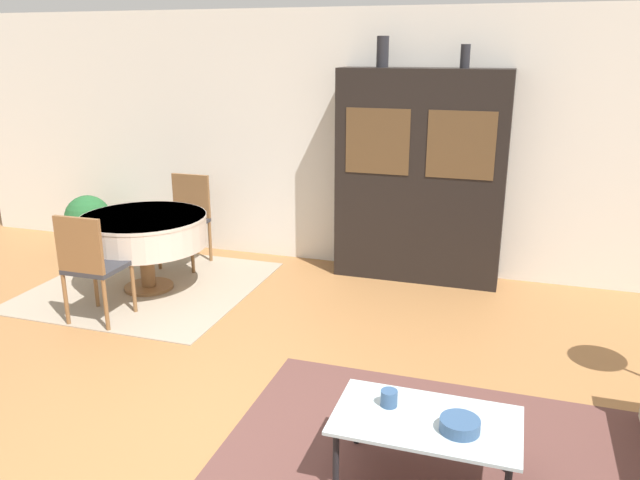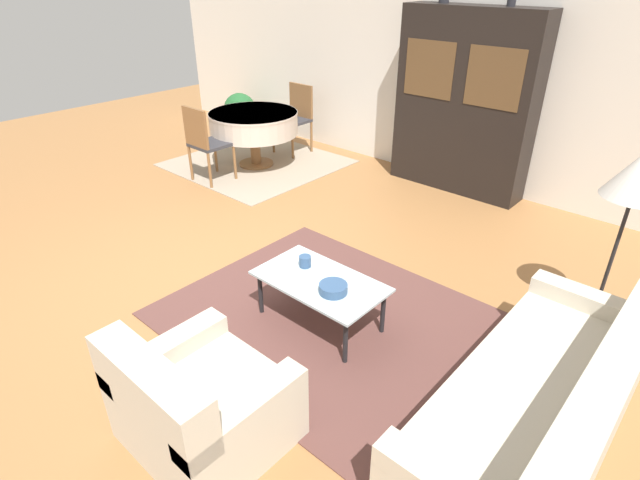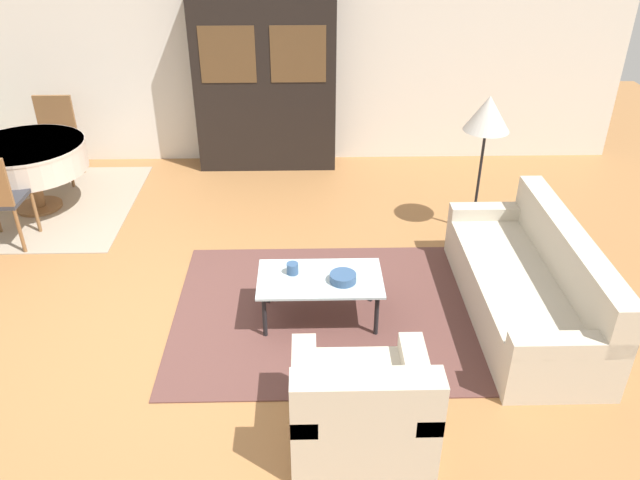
# 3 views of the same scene
# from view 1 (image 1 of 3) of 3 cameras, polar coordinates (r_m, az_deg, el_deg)

# --- Properties ---
(ground_plane) EXTENTS (14.00, 14.00, 0.00)m
(ground_plane) POSITION_cam_1_polar(r_m,az_deg,el_deg) (3.93, -9.57, -19.07)
(ground_plane) COLOR #9E6B3D
(wall_back) EXTENTS (10.00, 0.06, 2.70)m
(wall_back) POSITION_cam_1_polar(r_m,az_deg,el_deg) (6.66, 4.27, 8.89)
(wall_back) COLOR silver
(wall_back) RESTS_ON ground_plane
(area_rug) EXTENTS (2.61, 2.05, 0.01)m
(area_rug) POSITION_cam_1_polar(r_m,az_deg,el_deg) (3.81, 10.99, -20.37)
(area_rug) COLOR brown
(area_rug) RESTS_ON ground_plane
(dining_rug) EXTENTS (2.11, 2.08, 0.01)m
(dining_rug) POSITION_cam_1_polar(r_m,az_deg,el_deg) (6.54, -15.42, -4.07)
(dining_rug) COLOR gray
(dining_rug) RESTS_ON ground_plane
(coffee_table) EXTENTS (1.00, 0.57, 0.39)m
(coffee_table) POSITION_cam_1_polar(r_m,az_deg,el_deg) (3.55, 9.67, -16.34)
(coffee_table) COLOR black
(coffee_table) RESTS_ON area_rug
(display_cabinet) EXTENTS (1.67, 0.41, 2.12)m
(display_cabinet) POSITION_cam_1_polar(r_m,az_deg,el_deg) (6.35, 9.12, 5.68)
(display_cabinet) COLOR black
(display_cabinet) RESTS_ON ground_plane
(dining_table) EXTENTS (1.21, 1.21, 0.75)m
(dining_table) POSITION_cam_1_polar(r_m,az_deg,el_deg) (6.28, -15.77, 0.79)
(dining_table) COLOR brown
(dining_table) RESTS_ON dining_rug
(dining_chair_near) EXTENTS (0.44, 0.44, 0.98)m
(dining_chair_near) POSITION_cam_1_polar(r_m,az_deg,el_deg) (5.66, -20.27, -1.86)
(dining_chair_near) COLOR brown
(dining_chair_near) RESTS_ON dining_rug
(dining_chair_far) EXTENTS (0.44, 0.44, 0.98)m
(dining_chair_far) POSITION_cam_1_polar(r_m,az_deg,el_deg) (6.97, -12.07, 2.33)
(dining_chair_far) COLOR brown
(dining_chair_far) RESTS_ON dining_rug
(cup) EXTENTS (0.10, 0.10, 0.09)m
(cup) POSITION_cam_1_polar(r_m,az_deg,el_deg) (3.59, 6.33, -14.17)
(cup) COLOR #33517A
(cup) RESTS_ON coffee_table
(bowl) EXTENTS (0.21, 0.21, 0.07)m
(bowl) POSITION_cam_1_polar(r_m,az_deg,el_deg) (3.45, 12.66, -16.19)
(bowl) COLOR #33517A
(bowl) RESTS_ON coffee_table
(vase_tall) EXTENTS (0.12, 0.12, 0.29)m
(vase_tall) POSITION_cam_1_polar(r_m,az_deg,el_deg) (6.31, 5.75, 16.76)
(vase_tall) COLOR #232328
(vase_tall) RESTS_ON display_cabinet
(vase_short) EXTENTS (0.09, 0.09, 0.22)m
(vase_short) POSITION_cam_1_polar(r_m,az_deg,el_deg) (6.19, 13.14, 16.05)
(vase_short) COLOR #232328
(vase_short) RESTS_ON display_cabinet
(potted_plant) EXTENTS (0.52, 0.52, 0.67)m
(potted_plant) POSITION_cam_1_polar(r_m,az_deg,el_deg) (7.77, -20.42, 1.71)
(potted_plant) COLOR #4C4C51
(potted_plant) RESTS_ON ground_plane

